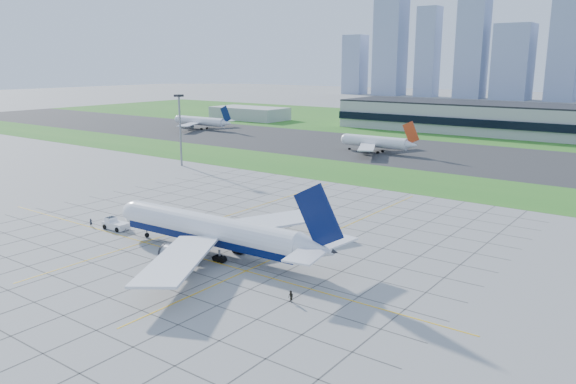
% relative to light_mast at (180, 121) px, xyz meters
% --- Properties ---
extents(ground, '(1400.00, 1400.00, 0.00)m').
position_rel_light_mast_xyz_m(ground, '(70.00, -65.00, -16.18)').
color(ground, gray).
rests_on(ground, ground).
extents(grass_median, '(700.00, 35.00, 0.04)m').
position_rel_light_mast_xyz_m(grass_median, '(70.00, 25.00, -16.16)').
color(grass_median, '#2A7020').
rests_on(grass_median, ground).
extents(asphalt_taxiway, '(700.00, 75.00, 0.04)m').
position_rel_light_mast_xyz_m(asphalt_taxiway, '(70.00, 80.00, -16.15)').
color(asphalt_taxiway, '#383838').
rests_on(asphalt_taxiway, ground).
extents(grass_far, '(700.00, 145.00, 0.04)m').
position_rel_light_mast_xyz_m(grass_far, '(70.00, 190.00, -16.16)').
color(grass_far, '#2A7020').
rests_on(grass_far, ground).
extents(apron_markings, '(120.00, 130.00, 0.03)m').
position_rel_light_mast_xyz_m(apron_markings, '(70.43, -53.91, -16.17)').
color(apron_markings, '#474744').
rests_on(apron_markings, ground).
extents(service_block, '(50.00, 25.00, 8.00)m').
position_rel_light_mast_xyz_m(service_block, '(-90.00, 145.00, -12.18)').
color(service_block, '#B7B7B2').
rests_on(service_block, ground).
extents(light_mast, '(2.50, 2.50, 25.60)m').
position_rel_light_mast_xyz_m(light_mast, '(0.00, 0.00, 0.00)').
color(light_mast, gray).
rests_on(light_mast, ground).
extents(airliner, '(54.31, 54.97, 17.09)m').
position_rel_light_mast_xyz_m(airliner, '(76.62, -63.59, -11.51)').
color(airliner, white).
rests_on(airliner, ground).
extents(pushback_tug, '(9.21, 3.44, 2.55)m').
position_rel_light_mast_xyz_m(pushback_tug, '(47.19, -64.57, -15.05)').
color(pushback_tug, white).
rests_on(pushback_tug, ground).
extents(crew_near, '(0.55, 0.73, 1.81)m').
position_rel_light_mast_xyz_m(crew_near, '(40.91, -66.46, -15.28)').
color(crew_near, black).
rests_on(crew_near, ground).
extents(crew_far, '(1.15, 1.03, 1.96)m').
position_rel_light_mast_xyz_m(crew_far, '(102.50, -73.24, -15.20)').
color(crew_far, black).
rests_on(crew_far, ground).
extents(distant_jet_0, '(40.65, 42.66, 14.08)m').
position_rel_light_mast_xyz_m(distant_jet_0, '(-76.14, 86.38, -11.70)').
color(distant_jet_0, white).
rests_on(distant_jet_0, ground).
extents(distant_jet_1, '(33.21, 42.66, 14.08)m').
position_rel_light_mast_xyz_m(distant_jet_1, '(43.08, 69.16, -11.70)').
color(distant_jet_1, white).
rests_on(distant_jet_1, ground).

